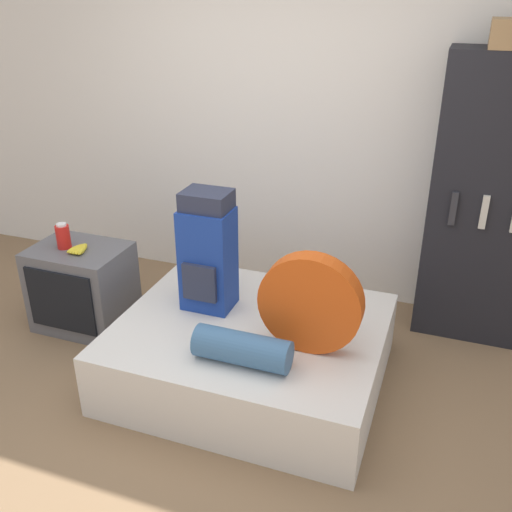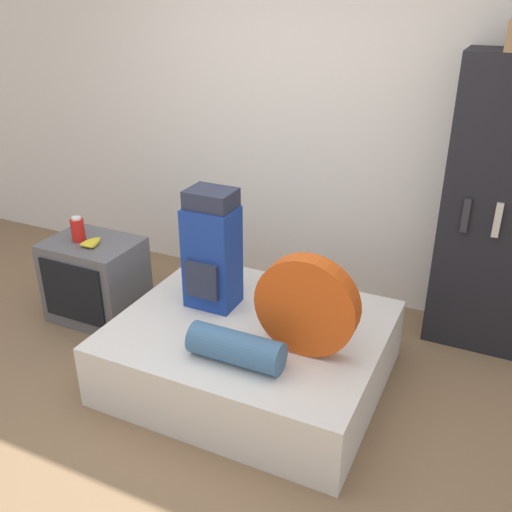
# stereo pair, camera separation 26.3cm
# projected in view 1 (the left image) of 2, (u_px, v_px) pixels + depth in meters

# --- Properties ---
(ground_plane) EXTENTS (16.00, 16.00, 0.00)m
(ground_plane) POSITION_uv_depth(u_px,v_px,m) (183.00, 434.00, 3.09)
(ground_plane) COLOR #846647
(wall_back) EXTENTS (8.00, 0.05, 2.60)m
(wall_back) POSITION_uv_depth(u_px,v_px,m) (290.00, 122.00, 4.12)
(wall_back) COLOR white
(wall_back) RESTS_ON ground_plane
(bed) EXTENTS (1.54, 1.30, 0.39)m
(bed) POSITION_uv_depth(u_px,v_px,m) (251.00, 351.00, 3.44)
(bed) COLOR silver
(bed) RESTS_ON ground_plane
(backpack) EXTENTS (0.30, 0.27, 0.74)m
(backpack) POSITION_uv_depth(u_px,v_px,m) (208.00, 253.00, 3.40)
(backpack) COLOR navy
(backpack) RESTS_ON bed
(tent_bag) EXTENTS (0.56, 0.12, 0.56)m
(tent_bag) POSITION_uv_depth(u_px,v_px,m) (311.00, 303.00, 3.02)
(tent_bag) COLOR #D14C14
(tent_bag) RESTS_ON bed
(sleeping_roll) EXTENTS (0.52, 0.18, 0.18)m
(sleeping_roll) POSITION_uv_depth(u_px,v_px,m) (242.00, 349.00, 2.98)
(sleeping_roll) COLOR #3D668E
(sleeping_roll) RESTS_ON bed
(television) EXTENTS (0.63, 0.49, 0.60)m
(television) POSITION_uv_depth(u_px,v_px,m) (83.00, 287.00, 3.96)
(television) COLOR #5B5B60
(television) RESTS_ON ground_plane
(canister) EXTENTS (0.09, 0.09, 0.17)m
(canister) POSITION_uv_depth(u_px,v_px,m) (63.00, 236.00, 3.81)
(canister) COLOR red
(canister) RESTS_ON television
(banana_bunch) EXTENTS (0.13, 0.16, 0.04)m
(banana_bunch) POSITION_uv_depth(u_px,v_px,m) (80.00, 249.00, 3.78)
(banana_bunch) COLOR yellow
(banana_bunch) RESTS_ON television
(bookshelf) EXTENTS (0.67, 0.39, 1.88)m
(bookshelf) POSITION_uv_depth(u_px,v_px,m) (484.00, 203.00, 3.65)
(bookshelf) COLOR black
(bookshelf) RESTS_ON ground_plane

